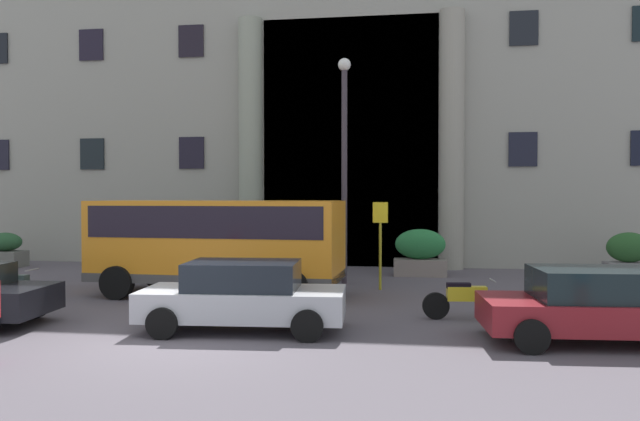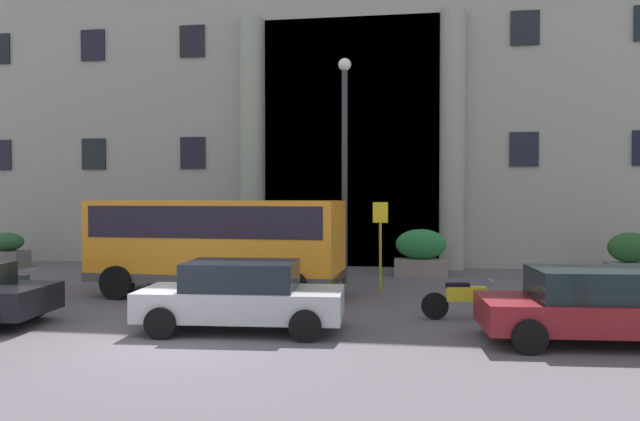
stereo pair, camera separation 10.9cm
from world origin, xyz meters
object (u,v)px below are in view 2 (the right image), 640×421
Objects in this scene: orange_minibus at (218,238)px; hedge_planter_entrance_right at (288,256)px; motorcycle_far_end at (10,285)px; lamppost_plaza_centre at (345,152)px; hedge_planter_far_east at (7,250)px; parked_estate_mid at (242,295)px; hedge_planter_entrance_left at (421,253)px; hedge_planter_far_west at (201,253)px; parked_compact_extra at (595,305)px; bus_stop_sign at (380,236)px; hedge_planter_east at (630,258)px; scooter_by_planter at (464,299)px.

orange_minibus is 3.61× the size of hedge_planter_entrance_right.
lamppost_plaza_centre is at bearing 32.18° from motorcycle_far_end.
parked_estate_mid is (12.20, -9.58, 0.08)m from hedge_planter_far_east.
hedge_planter_entrance_left is at bearing 42.40° from lamppost_plaza_centre.
hedge_planter_far_west is (-2.38, 5.21, -0.94)m from orange_minibus.
hedge_planter_far_west is 14.67m from parked_compact_extra.
hedge_planter_entrance_left reaches higher than parked_compact_extra.
bus_stop_sign reaches higher than parked_compact_extra.
bus_stop_sign is 0.60× the size of parked_compact_extra.
lamppost_plaza_centre is (-2.39, -2.19, 3.37)m from hedge_planter_entrance_left.
lamppost_plaza_centre is at bearing -167.99° from hedge_planter_east.
hedge_planter_far_west reaches higher than scooter_by_planter.
bus_stop_sign is 1.19× the size of hedge_planter_far_west.
lamppost_plaza_centre reaches higher than parked_compact_extra.
hedge_planter_east is 0.22× the size of lamppost_plaza_centre.
parked_compact_extra is at bearing -49.11° from hedge_planter_entrance_right.
parked_estate_mid is 0.60× the size of lamppost_plaza_centre.
bus_stop_sign is at bearing 122.31° from parked_compact_extra.
parked_compact_extra reaches higher than hedge_planter_far_east.
bus_stop_sign is at bearing 110.75° from scooter_by_planter.
scooter_by_planter is at bearing 17.99° from parked_estate_mid.
hedge_planter_entrance_left reaches higher than scooter_by_planter.
hedge_planter_far_west is at bearing 170.16° from hedge_planter_entrance_right.
hedge_planter_far_west is 14.68m from hedge_planter_east.
lamppost_plaza_centre is (-3.29, 5.24, 3.69)m from scooter_by_planter.
hedge_planter_far_west is at bearing 156.88° from lamppost_plaza_centre.
bus_stop_sign is at bearing -41.42° from hedge_planter_entrance_right.
hedge_planter_entrance_left reaches higher than hedge_planter_entrance_right.
hedge_planter_entrance_right is 0.94× the size of motorcycle_far_end.
motorcycle_far_end is at bearing -158.39° from hedge_planter_east.
scooter_by_planter is (-2.27, 1.90, -0.26)m from parked_compact_extra.
hedge_planter_far_west is 7.02m from lamppost_plaza_centre.
hedge_planter_east is 0.80× the size of scooter_by_planter.
bus_stop_sign is at bearing 22.59° from orange_minibus.
hedge_planter_far_east reaches higher than motorcycle_far_end.
hedge_planter_far_west is at bearing 116.74° from orange_minibus.
hedge_planter_far_east reaches higher than scooter_by_planter.
hedge_planter_east is at bearing 44.52° from scooter_by_planter.
lamppost_plaza_centre is at bearing 75.62° from parked_estate_mid.
hedge_planter_entrance_left is 0.88× the size of motorcycle_far_end.
motorcycle_far_end is (-10.51, -7.07, -0.32)m from hedge_planter_entrance_left.
parked_compact_extra is at bearing -53.78° from bus_stop_sign.
parked_estate_mid is at bearing -63.60° from orange_minibus.
hedge_planter_far_east is at bearing 176.49° from hedge_planter_entrance_right.
orange_minibus is 5.43m from motorcycle_far_end.
lamppost_plaza_centre is at bearing -137.60° from hedge_planter_entrance_left.
scooter_by_planter is at bearing -0.64° from motorcycle_far_end.
hedge_planter_east reaches higher than parked_estate_mid.
parked_estate_mid is at bearing -38.15° from hedge_planter_far_east.
motorcycle_far_end is at bearing -146.08° from hedge_planter_entrance_left.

